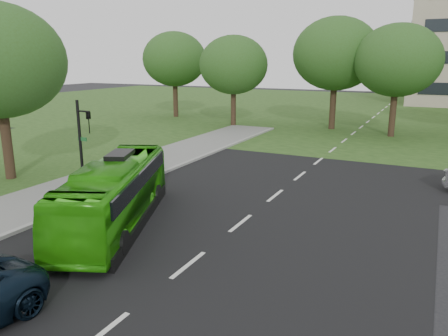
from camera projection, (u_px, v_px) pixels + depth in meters
name	position (u px, v px, depth m)	size (l,w,h in m)	color
ground	(217.00, 242.00, 15.45)	(160.00, 160.00, 0.00)	black
street_surfaces	(341.00, 139.00, 35.38)	(120.00, 120.00, 0.15)	black
tree_park_a	(234.00, 65.00, 40.60)	(6.39, 6.39, 8.49)	black
tree_park_b	(336.00, 54.00, 38.83)	(7.62, 7.62, 10.00)	black
tree_park_c	(398.00, 60.00, 35.05)	(6.87, 6.87, 9.12)	black
tree_park_f	(174.00, 59.00, 47.53)	(6.92, 6.92, 9.24)	black
bus	(115.00, 194.00, 16.81)	(2.11, 9.02, 2.51)	#2DA50F
traffic_light	(83.00, 145.00, 18.77)	(0.74, 0.19, 4.62)	black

